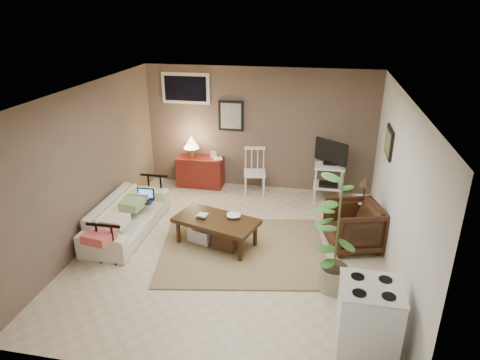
% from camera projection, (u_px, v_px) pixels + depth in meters
% --- Properties ---
extents(floor, '(5.00, 5.00, 0.00)m').
position_uv_depth(floor, '(233.00, 249.00, 6.55)').
color(floor, '#C1B293').
rests_on(floor, ground).
extents(art_back, '(0.50, 0.03, 0.60)m').
position_uv_depth(art_back, '(231.00, 116.00, 8.33)').
color(art_back, black).
extents(art_right, '(0.03, 0.60, 0.45)m').
position_uv_depth(art_right, '(389.00, 142.00, 6.53)').
color(art_right, black).
extents(window, '(0.96, 0.03, 0.60)m').
position_uv_depth(window, '(186.00, 88.00, 8.30)').
color(window, silver).
extents(rug, '(2.77, 2.37, 0.02)m').
position_uv_depth(rug, '(243.00, 250.00, 6.50)').
color(rug, '#82694C').
rests_on(rug, floor).
extents(coffee_table, '(1.39, 0.99, 0.48)m').
position_uv_depth(coffee_table, '(216.00, 230.00, 6.56)').
color(coffee_table, '#351F0E').
rests_on(coffee_table, floor).
extents(sofa, '(0.56, 1.93, 0.75)m').
position_uv_depth(sofa, '(127.00, 211.00, 6.90)').
color(sofa, beige).
rests_on(sofa, floor).
extents(sofa_pillows, '(0.37, 1.83, 0.13)m').
position_uv_depth(sofa_pillows, '(123.00, 213.00, 6.66)').
color(sofa_pillows, beige).
rests_on(sofa_pillows, sofa).
extents(sofa_end_rails, '(0.52, 1.93, 0.65)m').
position_uv_depth(sofa_end_rails, '(133.00, 214.00, 6.91)').
color(sofa_end_rails, black).
rests_on(sofa_end_rails, floor).
extents(laptop, '(0.30, 0.22, 0.20)m').
position_uv_depth(laptop, '(145.00, 197.00, 7.13)').
color(laptop, black).
rests_on(laptop, sofa).
extents(red_console, '(0.92, 0.41, 1.06)m').
position_uv_depth(red_console, '(200.00, 169.00, 8.69)').
color(red_console, maroon).
rests_on(red_console, floor).
extents(spindle_chair, '(0.48, 0.48, 0.91)m').
position_uv_depth(spindle_chair, '(255.00, 173.00, 8.31)').
color(spindle_chair, silver).
rests_on(spindle_chair, floor).
extents(tv_stand, '(0.58, 0.46, 1.16)m').
position_uv_depth(tv_stand, '(329.00, 169.00, 7.98)').
color(tv_stand, silver).
rests_on(tv_stand, floor).
extents(side_table, '(0.36, 0.36, 0.97)m').
position_uv_depth(side_table, '(364.00, 198.00, 6.82)').
color(side_table, silver).
rests_on(side_table, floor).
extents(armchair, '(0.89, 0.92, 0.78)m').
position_uv_depth(armchair, '(354.00, 224.00, 6.47)').
color(armchair, black).
rests_on(armchair, floor).
extents(potted_plant, '(0.42, 0.42, 1.67)m').
position_uv_depth(potted_plant, '(338.00, 229.00, 5.30)').
color(potted_plant, gray).
rests_on(potted_plant, floor).
extents(stove, '(0.64, 0.59, 0.83)m').
position_uv_depth(stove, '(368.00, 318.00, 4.50)').
color(stove, white).
rests_on(stove, floor).
extents(bowl, '(0.22, 0.10, 0.21)m').
position_uv_depth(bowl, '(234.00, 211.00, 6.49)').
color(bowl, '#351F0E').
rests_on(bowl, coffee_table).
extents(book_table, '(0.15, 0.04, 0.21)m').
position_uv_depth(book_table, '(197.00, 209.00, 6.56)').
color(book_table, '#351F0E').
rests_on(book_table, coffee_table).
extents(book_console, '(0.17, 0.08, 0.23)m').
position_uv_depth(book_console, '(213.00, 154.00, 8.44)').
color(book_console, '#351F0E').
rests_on(book_console, red_console).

